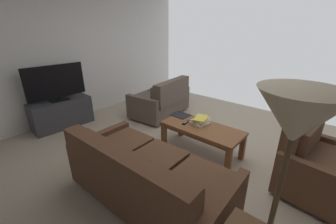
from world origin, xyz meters
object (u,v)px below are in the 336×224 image
(tv_remote, at_px, (186,122))
(loose_magazine, at_px, (180,115))
(sofa_main, at_px, (145,176))
(armchair_side, at_px, (319,166))
(tv_stand, at_px, (62,113))
(book_stack, at_px, (200,120))
(loveseat_near, at_px, (162,100))
(coffee_table, at_px, (202,131))
(flat_tv, at_px, (56,82))
(floor_lamp, at_px, (292,138))

(tv_remote, relative_size, loose_magazine, 0.57)
(sofa_main, xyz_separation_m, loose_magazine, (0.60, -1.41, 0.10))
(sofa_main, bearing_deg, armchair_side, -134.90)
(sofa_main, relative_size, tv_stand, 1.72)
(tv_stand, bearing_deg, armchair_side, -164.66)
(book_stack, bearing_deg, loose_magazine, -7.33)
(tv_stand, xyz_separation_m, book_stack, (-2.48, -1.06, 0.22))
(loveseat_near, relative_size, armchair_side, 1.41)
(loveseat_near, bearing_deg, tv_stand, 56.92)
(coffee_table, bearing_deg, tv_remote, 10.50)
(sofa_main, distance_m, tv_remote, 1.26)
(flat_tv, bearing_deg, coffee_table, -159.29)
(tv_stand, height_order, loose_magazine, tv_stand)
(floor_lamp, distance_m, book_stack, 2.33)
(sofa_main, relative_size, flat_tv, 1.79)
(sofa_main, xyz_separation_m, tv_stand, (2.65, -0.29, -0.07))
(sofa_main, xyz_separation_m, book_stack, (0.17, -1.35, 0.15))
(floor_lamp, relative_size, book_stack, 4.97)
(book_stack, relative_size, loose_magazine, 1.10)
(sofa_main, bearing_deg, flat_tv, -6.27)
(loveseat_near, distance_m, floor_lamp, 3.74)
(flat_tv, height_order, loose_magazine, flat_tv)
(sofa_main, height_order, tv_stand, sofa_main)
(loveseat_near, height_order, book_stack, loveseat_near)
(book_stack, distance_m, tv_remote, 0.23)
(loveseat_near, distance_m, loose_magazine, 1.11)
(coffee_table, xyz_separation_m, tv_stand, (2.57, 0.97, -0.10))
(tv_remote, distance_m, loose_magazine, 0.32)
(coffee_table, relative_size, book_stack, 3.77)
(sofa_main, relative_size, armchair_side, 1.93)
(coffee_table, distance_m, flat_tv, 2.79)
(coffee_table, height_order, flat_tv, flat_tv)
(flat_tv, bearing_deg, armchair_side, -164.65)
(coffee_table, height_order, tv_remote, tv_remote)
(flat_tv, xyz_separation_m, armchair_side, (-4.04, -1.11, -0.52))
(flat_tv, bearing_deg, tv_remote, -158.18)
(book_stack, bearing_deg, tv_stand, 23.14)
(tv_remote, xyz_separation_m, loose_magazine, (0.25, -0.20, -0.01))
(book_stack, height_order, tv_remote, book_stack)
(loveseat_near, bearing_deg, book_stack, 155.52)
(tv_stand, relative_size, tv_remote, 6.58)
(loveseat_near, xyz_separation_m, loose_magazine, (-0.95, 0.57, 0.09))
(sofa_main, distance_m, book_stack, 1.37)
(tv_stand, bearing_deg, flat_tv, 138.29)
(flat_tv, xyz_separation_m, loose_magazine, (-2.05, -1.12, -0.44))
(coffee_table, height_order, book_stack, book_stack)
(coffee_table, distance_m, tv_remote, 0.28)
(armchair_side, height_order, tv_remote, armchair_side)
(sofa_main, height_order, armchair_side, armchair_side)
(tv_stand, relative_size, armchair_side, 1.12)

